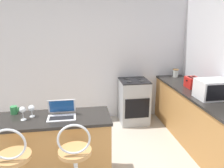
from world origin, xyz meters
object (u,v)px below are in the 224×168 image
stove_range (134,101)px  wine_glass_tall (22,110)px  toaster (192,82)px  microwave (213,89)px  wine_glass_short (32,109)px  laptop (62,113)px  mug_green (14,110)px  storage_jar (176,73)px

stove_range → wine_glass_tall: wine_glass_tall is taller
toaster → stove_range: 1.20m
microwave → wine_glass_short: 2.54m
stove_range → wine_glass_short: size_ratio=6.11×
laptop → toaster: laptop is taller
stove_range → mug_green: mug_green is taller
wine_glass_short → wine_glass_tall: bearing=-135.5°
laptop → wine_glass_short: (-0.35, 0.05, 0.05)m
laptop → stove_range: (1.29, 1.53, -0.49)m
wine_glass_short → storage_jar: bearing=32.3°
microwave → wine_glass_tall: bearing=-172.3°
toaster → mug_green: toaster is taller
microwave → mug_green: size_ratio=4.46×
laptop → wine_glass_short: size_ratio=2.27×
laptop → storage_jar: laptop is taller
wine_glass_short → microwave: bearing=6.2°
microwave → toaster: microwave is taller
wine_glass_short → storage_jar: 3.03m
laptop → wine_glass_short: laptop is taller
wine_glass_short → storage_jar: size_ratio=0.90×
toaster → mug_green: size_ratio=2.42×
laptop → storage_jar: size_ratio=2.03×
laptop → wine_glass_tall: laptop is taller
wine_glass_tall → storage_jar: bearing=32.8°
storage_jar → mug_green: storage_jar is taller
laptop → microwave: 2.19m
laptop → microwave: (2.17, 0.33, 0.09)m
wine_glass_short → laptop: bearing=-8.8°
toaster → wine_glass_short: bearing=-161.5°
wine_glass_tall → mug_green: 0.27m
wine_glass_tall → mug_green: size_ratio=1.60×
laptop → mug_green: size_ratio=3.24×
laptop → storage_jar: (2.20, 1.67, 0.03)m
stove_range → wine_glass_short: 2.28m
laptop → microwave: size_ratio=0.73×
stove_range → wine_glass_tall: bearing=-137.9°
toaster → storage_jar: 0.78m
microwave → wine_glass_tall: microwave is taller
microwave → storage_jar: microwave is taller
wine_glass_tall → mug_green: bearing=126.6°
microwave → stove_range: bearing=126.1°
stove_range → mug_green: size_ratio=8.71×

